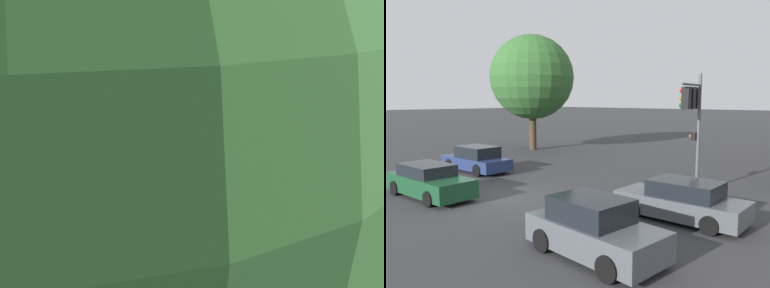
# 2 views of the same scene
# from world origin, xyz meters

# --- Properties ---
(ground_plane) EXTENTS (300.00, 300.00, 0.00)m
(ground_plane) POSITION_xyz_m (0.00, 0.00, 0.00)
(ground_plane) COLOR #333335
(street_tree) EXTENTS (6.79, 6.79, 9.31)m
(street_tree) POSITION_xyz_m (-10.85, 10.77, 5.90)
(street_tree) COLOR #423323
(street_tree) RESTS_ON ground_plane
(traffic_signal) EXTENTS (0.71, 2.16, 5.21)m
(traffic_signal) POSITION_xyz_m (5.66, 5.62, 3.73)
(traffic_signal) COLOR #515456
(traffic_signal) RESTS_ON ground_plane
(crossing_car_0) EXTENTS (3.89, 1.99, 1.56)m
(crossing_car_0) POSITION_xyz_m (6.78, -1.94, 0.72)
(crossing_car_0) COLOR #4C5156
(crossing_car_0) RESTS_ON ground_plane
(crossing_car_1) EXTENTS (4.64, 2.03, 1.39)m
(crossing_car_1) POSITION_xyz_m (-2.30, -2.10, 0.66)
(crossing_car_1) COLOR #194728
(crossing_car_1) RESTS_ON ground_plane
(crossing_car_2) EXTENTS (4.58, 2.04, 1.46)m
(crossing_car_2) POSITION_xyz_m (-5.85, 2.37, 0.69)
(crossing_car_2) COLOR navy
(crossing_car_2) RESTS_ON ground_plane
(crossing_car_3) EXTENTS (4.44, 2.01, 1.38)m
(crossing_car_3) POSITION_xyz_m (7.00, 2.37, 0.65)
(crossing_car_3) COLOR #4C5156
(crossing_car_3) RESTS_ON ground_plane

